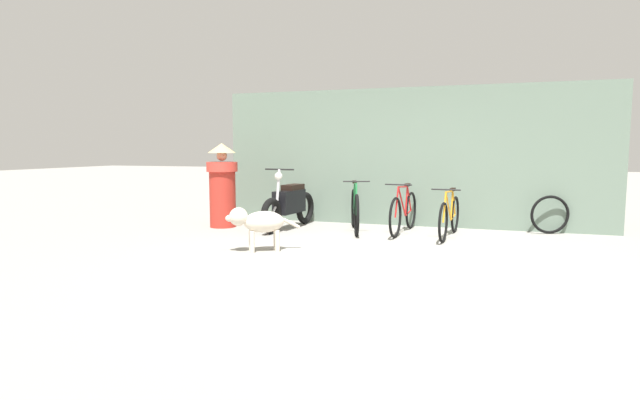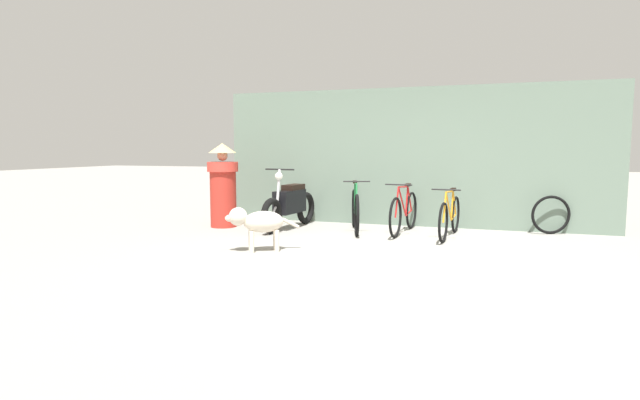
{
  "view_description": "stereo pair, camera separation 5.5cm",
  "coord_description": "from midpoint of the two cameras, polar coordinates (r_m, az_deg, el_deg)",
  "views": [
    {
      "loc": [
        1.37,
        -6.54,
        1.48
      ],
      "look_at": [
        -1.13,
        1.12,
        0.65
      ],
      "focal_mm": 28.0,
      "sensor_mm": 36.0,
      "label": 1
    },
    {
      "loc": [
        1.42,
        -6.52,
        1.48
      ],
      "look_at": [
        -1.13,
        1.12,
        0.65
      ],
      "focal_mm": 28.0,
      "sensor_mm": 36.0,
      "label": 2
    }
  ],
  "objects": [
    {
      "name": "bicycle_0",
      "position": [
        8.98,
        4.23,
        -1.17
      ],
      "size": [
        0.61,
        1.69,
        0.93
      ],
      "rotation": [
        0.0,
        0.0,
        -1.27
      ],
      "color": "black",
      "rests_on": "ground"
    },
    {
      "name": "spare_tire_left",
      "position": [
        9.54,
        25.03,
        -1.55
      ],
      "size": [
        0.66,
        0.25,
        0.68
      ],
      "rotation": [
        0.0,
        0.0,
        0.3
      ],
      "color": "black",
      "rests_on": "ground"
    },
    {
      "name": "bicycle_1",
      "position": [
        8.88,
        9.74,
        -1.4
      ],
      "size": [
        0.46,
        1.76,
        0.89
      ],
      "rotation": [
        0.0,
        0.0,
        -1.67
      ],
      "color": "black",
      "rests_on": "ground"
    },
    {
      "name": "shop_wall_back",
      "position": [
        9.76,
        10.25,
        4.83
      ],
      "size": [
        7.39,
        0.2,
        2.63
      ],
      "color": "slate",
      "rests_on": "ground"
    },
    {
      "name": "stray_dog",
      "position": [
        7.22,
        -6.94,
        -2.5
      ],
      "size": [
        0.96,
        0.65,
        0.65
      ],
      "rotation": [
        0.0,
        0.0,
        3.67
      ],
      "color": "beige",
      "rests_on": "ground"
    },
    {
      "name": "ground_plane",
      "position": [
        6.84,
        6.26,
        -6.65
      ],
      "size": [
        60.0,
        60.0,
        0.0
      ],
      "primitive_type": "plane",
      "color": "gray"
    },
    {
      "name": "motorcycle",
      "position": [
        9.26,
        -3.32,
        -0.55
      ],
      "size": [
        0.58,
        1.93,
        1.13
      ],
      "rotation": [
        0.0,
        0.0,
        -1.7
      ],
      "color": "black",
      "rests_on": "ground"
    },
    {
      "name": "bicycle_2",
      "position": [
        8.61,
        14.79,
        -1.86
      ],
      "size": [
        0.46,
        1.73,
        0.84
      ],
      "rotation": [
        0.0,
        0.0,
        -1.69
      ],
      "color": "black",
      "rests_on": "ground"
    },
    {
      "name": "person_in_robes",
      "position": [
        9.6,
        -10.87,
        1.76
      ],
      "size": [
        0.74,
        0.74,
        1.58
      ],
      "rotation": [
        0.0,
        0.0,
        2.8
      ],
      "color": "#B72D23",
      "rests_on": "ground"
    }
  ]
}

